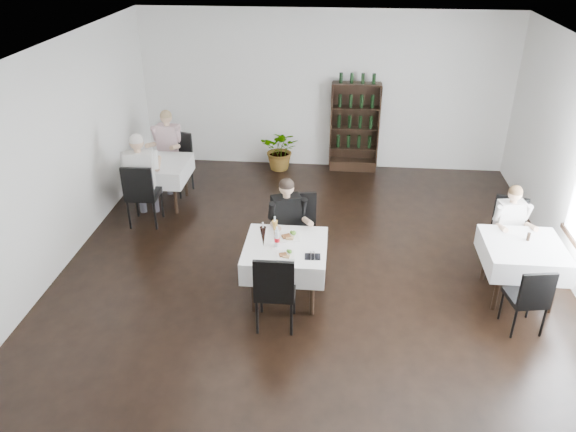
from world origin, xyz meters
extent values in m
plane|color=black|center=(0.00, 0.00, 0.00)|extent=(9.00, 9.00, 0.00)
plane|color=white|center=(0.00, 0.00, 3.00)|extent=(9.00, 9.00, 0.00)
plane|color=white|center=(0.00, 4.50, 1.50)|extent=(7.00, 0.00, 7.00)
plane|color=white|center=(-3.50, 0.00, 1.50)|extent=(0.00, 9.00, 9.00)
cube|color=black|center=(0.60, 4.32, 0.10)|extent=(0.90, 0.28, 0.20)
cylinder|color=black|center=(-0.67, -0.36, 0.35)|extent=(0.06, 0.06, 0.71)
cylinder|color=black|center=(-0.67, 0.36, 0.35)|extent=(0.06, 0.06, 0.71)
cylinder|color=black|center=(0.07, -0.36, 0.35)|extent=(0.06, 0.06, 0.71)
cylinder|color=black|center=(0.07, 0.36, 0.35)|extent=(0.06, 0.06, 0.71)
cube|color=black|center=(-0.30, 0.00, 0.73)|extent=(0.85, 0.85, 0.04)
cube|color=white|center=(-0.30, 0.00, 0.62)|extent=(1.03, 1.03, 0.30)
cylinder|color=black|center=(-3.04, 2.16, 0.35)|extent=(0.06, 0.06, 0.71)
cylinder|color=black|center=(-3.04, 2.84, 0.35)|extent=(0.06, 0.06, 0.71)
cylinder|color=black|center=(-2.36, 2.16, 0.35)|extent=(0.06, 0.06, 0.71)
cylinder|color=black|center=(-2.36, 2.84, 0.35)|extent=(0.06, 0.06, 0.71)
cube|color=black|center=(-2.70, 2.50, 0.73)|extent=(0.80, 0.80, 0.04)
cube|color=white|center=(-2.70, 2.50, 0.62)|extent=(0.98, 0.98, 0.30)
cylinder|color=black|center=(2.36, -0.04, 0.35)|extent=(0.06, 0.06, 0.71)
cylinder|color=black|center=(2.36, 0.64, 0.35)|extent=(0.06, 0.06, 0.71)
cylinder|color=black|center=(3.04, -0.04, 0.35)|extent=(0.06, 0.06, 0.71)
cylinder|color=black|center=(3.04, 0.64, 0.35)|extent=(0.06, 0.06, 0.71)
cube|color=black|center=(2.70, 0.30, 0.73)|extent=(0.80, 0.80, 0.04)
cube|color=white|center=(2.70, 0.30, 0.62)|extent=(0.98, 0.98, 0.30)
imported|color=#29561D|center=(-0.80, 4.20, 0.41)|extent=(0.83, 0.75, 0.82)
cylinder|color=black|center=(-0.34, 0.42, 0.25)|extent=(0.04, 0.04, 0.49)
cylinder|color=black|center=(-0.41, 0.84, 0.25)|extent=(0.04, 0.04, 0.49)
cylinder|color=black|center=(0.08, 0.49, 0.25)|extent=(0.04, 0.04, 0.49)
cylinder|color=black|center=(0.01, 0.91, 0.25)|extent=(0.04, 0.04, 0.49)
cube|color=black|center=(-0.17, 0.66, 0.52)|extent=(0.57, 0.57, 0.07)
cube|color=black|center=(-0.20, 0.89, 0.81)|extent=(0.49, 0.14, 0.53)
cylinder|color=black|center=(-0.15, -0.38, 0.23)|extent=(0.04, 0.04, 0.47)
cylinder|color=black|center=(-0.15, -0.79, 0.23)|extent=(0.04, 0.04, 0.47)
cylinder|color=black|center=(-0.56, -0.38, 0.23)|extent=(0.04, 0.04, 0.47)
cylinder|color=black|center=(-0.56, -0.79, 0.23)|extent=(0.04, 0.04, 0.47)
cube|color=black|center=(-0.36, -0.58, 0.50)|extent=(0.47, 0.47, 0.07)
cube|color=black|center=(-0.35, -0.80, 0.77)|extent=(0.47, 0.06, 0.51)
cylinder|color=black|center=(-2.84, 2.84, 0.24)|extent=(0.04, 0.04, 0.49)
cylinder|color=black|center=(-2.71, 3.24, 0.24)|extent=(0.04, 0.04, 0.49)
cylinder|color=black|center=(-2.44, 2.71, 0.24)|extent=(0.04, 0.04, 0.49)
cylinder|color=black|center=(-2.31, 3.11, 0.24)|extent=(0.04, 0.04, 0.49)
cube|color=black|center=(-2.58, 2.97, 0.52)|extent=(0.61, 0.61, 0.07)
cube|color=black|center=(-2.51, 3.19, 0.80)|extent=(0.48, 0.20, 0.53)
cylinder|color=black|center=(-2.54, 1.99, 0.24)|extent=(0.04, 0.04, 0.48)
cylinder|color=black|center=(-2.53, 1.57, 0.24)|extent=(0.04, 0.04, 0.48)
cylinder|color=black|center=(-2.96, 1.98, 0.24)|extent=(0.04, 0.04, 0.48)
cylinder|color=black|center=(-2.95, 1.56, 0.24)|extent=(0.04, 0.04, 0.48)
cube|color=black|center=(-2.74, 1.77, 0.52)|extent=(0.50, 0.50, 0.07)
cube|color=black|center=(-2.74, 1.55, 0.80)|extent=(0.48, 0.07, 0.53)
cylinder|color=black|center=(2.45, 0.93, 0.22)|extent=(0.03, 0.03, 0.45)
cylinder|color=black|center=(2.57, 1.30, 0.22)|extent=(0.03, 0.03, 0.45)
cylinder|color=black|center=(2.82, 0.81, 0.22)|extent=(0.03, 0.03, 0.45)
cylinder|color=black|center=(2.94, 1.18, 0.22)|extent=(0.03, 0.03, 0.45)
cube|color=black|center=(2.70, 1.05, 0.48)|extent=(0.56, 0.56, 0.07)
cube|color=black|center=(2.76, 1.25, 0.74)|extent=(0.44, 0.18, 0.49)
cylinder|color=black|center=(2.73, -0.18, 0.20)|extent=(0.03, 0.03, 0.41)
cylinder|color=black|center=(2.79, -0.53, 0.20)|extent=(0.03, 0.03, 0.41)
cylinder|color=black|center=(2.38, -0.24, 0.20)|extent=(0.03, 0.03, 0.41)
cylinder|color=black|center=(2.44, -0.59, 0.20)|extent=(0.03, 0.03, 0.41)
cube|color=black|center=(2.59, -0.38, 0.44)|extent=(0.47, 0.47, 0.06)
cube|color=black|center=(2.62, -0.57, 0.68)|extent=(0.41, 0.12, 0.44)
cube|color=#45454D|center=(-0.38, 0.47, 0.54)|extent=(0.28, 0.42, 0.13)
cylinder|color=#45454D|center=(-0.31, 0.31, 0.24)|extent=(0.11, 0.11, 0.47)
cube|color=#45454D|center=(-0.20, 0.54, 0.54)|extent=(0.28, 0.42, 0.13)
cylinder|color=#45454D|center=(-0.13, 0.38, 0.24)|extent=(0.11, 0.11, 0.47)
cube|color=black|center=(-0.36, 0.68, 0.85)|extent=(0.44, 0.34, 0.53)
cylinder|color=tan|center=(-0.46, 0.36, 0.84)|extent=(0.18, 0.31, 0.15)
cylinder|color=tan|center=(-0.05, 0.52, 0.84)|extent=(0.18, 0.31, 0.15)
sphere|color=tan|center=(-0.35, 0.66, 1.26)|extent=(0.20, 0.20, 0.20)
sphere|color=black|center=(-0.35, 0.66, 1.29)|extent=(0.20, 0.20, 0.20)
cube|color=#45454D|center=(-2.85, 3.08, 0.56)|extent=(0.20, 0.43, 0.14)
cylinder|color=#45454D|center=(-2.87, 2.90, 0.24)|extent=(0.11, 0.11, 0.49)
cube|color=#45454D|center=(-2.65, 3.06, 0.56)|extent=(0.20, 0.43, 0.14)
cylinder|color=#45454D|center=(-2.68, 2.88, 0.24)|extent=(0.11, 0.11, 0.49)
cube|color=beige|center=(-2.72, 3.26, 0.89)|extent=(0.43, 0.27, 0.55)
cylinder|color=tan|center=(-2.99, 3.02, 0.87)|extent=(0.12, 0.32, 0.15)
cylinder|color=tan|center=(-2.53, 2.96, 0.87)|extent=(0.12, 0.32, 0.15)
sphere|color=tan|center=(-2.73, 3.24, 1.31)|extent=(0.21, 0.21, 0.21)
sphere|color=olive|center=(-2.73, 3.24, 1.34)|extent=(0.21, 0.21, 0.21)
cube|color=#45454D|center=(-2.69, 2.00, 0.59)|extent=(0.22, 0.46, 0.15)
cylinder|color=#45454D|center=(-2.72, 2.19, 0.26)|extent=(0.12, 0.12, 0.51)
cube|color=#45454D|center=(-2.90, 1.96, 0.59)|extent=(0.22, 0.46, 0.15)
cylinder|color=#45454D|center=(-2.93, 2.15, 0.26)|extent=(0.12, 0.12, 0.51)
cube|color=silver|center=(-2.76, 1.79, 0.93)|extent=(0.45, 0.30, 0.58)
cylinder|color=tan|center=(-2.57, 2.11, 0.91)|extent=(0.14, 0.33, 0.16)
cylinder|color=tan|center=(-3.05, 2.02, 0.91)|extent=(0.14, 0.33, 0.16)
sphere|color=tan|center=(-2.76, 1.81, 1.37)|extent=(0.22, 0.22, 0.22)
sphere|color=beige|center=(-2.76, 1.81, 1.40)|extent=(0.22, 0.22, 0.22)
cube|color=#45454D|center=(2.62, 0.81, 0.49)|extent=(0.18, 0.39, 0.12)
cylinder|color=#45454D|center=(2.64, 0.65, 0.22)|extent=(0.10, 0.10, 0.43)
cube|color=#45454D|center=(2.79, 0.83, 0.49)|extent=(0.18, 0.39, 0.12)
cylinder|color=#45454D|center=(2.82, 0.68, 0.22)|extent=(0.10, 0.10, 0.43)
cube|color=silver|center=(2.68, 0.99, 0.79)|extent=(0.38, 0.25, 0.49)
cylinder|color=tan|center=(2.51, 0.72, 0.77)|extent=(0.11, 0.28, 0.14)
cylinder|color=tan|center=(2.92, 0.78, 0.77)|extent=(0.11, 0.28, 0.14)
sphere|color=tan|center=(2.68, 0.97, 1.16)|extent=(0.19, 0.19, 0.19)
sphere|color=brown|center=(2.68, 0.97, 1.18)|extent=(0.19, 0.19, 0.19)
cube|color=white|center=(-0.28, 0.19, 0.78)|extent=(0.31, 0.31, 0.02)
cube|color=#502B17|center=(-0.31, 0.17, 0.80)|extent=(0.13, 0.12, 0.02)
sphere|color=#406F1D|center=(-0.21, 0.23, 0.82)|extent=(0.06, 0.06, 0.06)
cube|color=olive|center=(-0.25, 0.13, 0.80)|extent=(0.10, 0.08, 0.02)
cube|color=white|center=(-0.28, -0.25, 0.78)|extent=(0.25, 0.25, 0.02)
cube|color=#502B17|center=(-0.30, -0.27, 0.80)|extent=(0.11, 0.10, 0.02)
sphere|color=#406F1D|center=(-0.22, -0.22, 0.81)|extent=(0.05, 0.05, 0.05)
cube|color=olive|center=(-0.26, -0.31, 0.79)|extent=(0.09, 0.07, 0.02)
cone|color=black|center=(-0.57, -0.06, 0.91)|extent=(0.08, 0.08, 0.27)
cylinder|color=silver|center=(-0.57, -0.06, 1.08)|extent=(0.02, 0.02, 0.07)
cone|color=#BF8831|center=(-0.45, 0.15, 0.90)|extent=(0.07, 0.07, 0.26)
cylinder|color=silver|center=(-0.45, 0.15, 1.06)|extent=(0.02, 0.02, 0.06)
cylinder|color=silver|center=(-0.40, -0.03, 0.88)|extent=(0.07, 0.07, 0.22)
cylinder|color=#AC0913|center=(-0.40, -0.03, 0.86)|extent=(0.07, 0.07, 0.05)
cylinder|color=silver|center=(-0.40, -0.03, 1.02)|extent=(0.03, 0.03, 0.05)
cube|color=black|center=(0.06, -0.25, 0.77)|extent=(0.20, 0.16, 0.01)
cylinder|color=silver|center=(0.04, -0.25, 0.78)|extent=(0.02, 0.21, 0.01)
cylinder|color=silver|center=(0.08, -0.25, 0.78)|extent=(0.03, 0.21, 0.01)
cylinder|color=black|center=(2.76, 0.41, 0.82)|extent=(0.06, 0.06, 0.11)
camera|label=1|loc=(0.31, -6.01, 4.39)|focal=35.00mm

